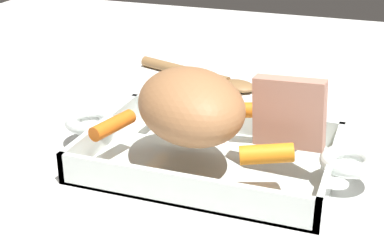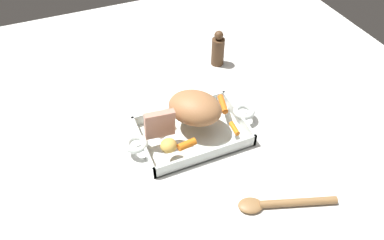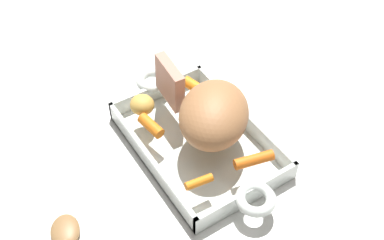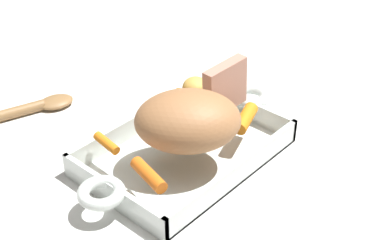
{
  "view_description": "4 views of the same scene",
  "coord_description": "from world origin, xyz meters",
  "px_view_note": "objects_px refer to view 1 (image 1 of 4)",
  "views": [
    {
      "loc": [
        -0.2,
        0.61,
        0.34
      ],
      "look_at": [
        0.01,
        0.03,
        0.07
      ],
      "focal_mm": 53.27,
      "sensor_mm": 36.0,
      "label": 1
    },
    {
      "loc": [
        -0.27,
        -0.65,
        0.79
      ],
      "look_at": [
        -0.01,
        -0.01,
        0.08
      ],
      "focal_mm": 33.14,
      "sensor_mm": 36.0,
      "label": 2
    },
    {
      "loc": [
        0.47,
        -0.32,
        0.67
      ],
      "look_at": [
        -0.01,
        -0.01,
        0.07
      ],
      "focal_mm": 43.65,
      "sensor_mm": 36.0,
      "label": 3
    },
    {
      "loc": [
        0.53,
        0.48,
        0.55
      ],
      "look_at": [
        0.0,
        0.02,
        0.08
      ],
      "focal_mm": 52.66,
      "sensor_mm": 36.0,
      "label": 4
    }
  ],
  "objects_px": {
    "serving_spoon": "(204,77)",
    "baby_carrot_center_right": "(113,125)",
    "baby_carrot_northeast": "(259,110)",
    "baby_carrot_southwest": "(155,100)",
    "roasting_dish": "(209,156)",
    "pork_roast": "(191,106)",
    "roast_slice_thin": "(289,112)",
    "baby_carrot_short": "(266,154)",
    "potato_halved": "(295,112)"
  },
  "relations": [
    {
      "from": "roasting_dish",
      "to": "baby_carrot_northeast",
      "type": "distance_m",
      "value": 0.09
    },
    {
      "from": "potato_halved",
      "to": "serving_spoon",
      "type": "height_order",
      "value": "potato_halved"
    },
    {
      "from": "baby_carrot_center_right",
      "to": "baby_carrot_southwest",
      "type": "height_order",
      "value": "baby_carrot_center_right"
    },
    {
      "from": "roast_slice_thin",
      "to": "baby_carrot_southwest",
      "type": "relative_size",
      "value": 1.73
    },
    {
      "from": "roasting_dish",
      "to": "potato_halved",
      "type": "xyz_separation_m",
      "value": [
        -0.09,
        -0.06,
        0.05
      ]
    },
    {
      "from": "roast_slice_thin",
      "to": "baby_carrot_southwest",
      "type": "xyz_separation_m",
      "value": [
        0.2,
        -0.06,
        -0.03
      ]
    },
    {
      "from": "roasting_dish",
      "to": "baby_carrot_short",
      "type": "relative_size",
      "value": 6.79
    },
    {
      "from": "baby_carrot_northeast",
      "to": "serving_spoon",
      "type": "distance_m",
      "value": 0.28
    },
    {
      "from": "baby_carrot_short",
      "to": "serving_spoon",
      "type": "xyz_separation_m",
      "value": [
        0.19,
        -0.36,
        -0.05
      ]
    },
    {
      "from": "pork_roast",
      "to": "serving_spoon",
      "type": "relative_size",
      "value": 0.64
    },
    {
      "from": "roasting_dish",
      "to": "baby_carrot_southwest",
      "type": "relative_size",
      "value": 8.46
    },
    {
      "from": "baby_carrot_northeast",
      "to": "roasting_dish",
      "type": "bearing_deg",
      "value": 57.14
    },
    {
      "from": "potato_halved",
      "to": "serving_spoon",
      "type": "xyz_separation_m",
      "value": [
        0.2,
        -0.24,
        -0.05
      ]
    },
    {
      "from": "roasting_dish",
      "to": "baby_carrot_center_right",
      "type": "distance_m",
      "value": 0.13
    },
    {
      "from": "roasting_dish",
      "to": "pork_roast",
      "type": "distance_m",
      "value": 0.08
    },
    {
      "from": "baby_carrot_northeast",
      "to": "potato_halved",
      "type": "xyz_separation_m",
      "value": [
        -0.05,
        0.01,
        0.01
      ]
    },
    {
      "from": "roast_slice_thin",
      "to": "pork_roast",
      "type": "bearing_deg",
      "value": 11.22
    },
    {
      "from": "potato_halved",
      "to": "roasting_dish",
      "type": "bearing_deg",
      "value": 33.17
    },
    {
      "from": "baby_carrot_southwest",
      "to": "serving_spoon",
      "type": "distance_m",
      "value": 0.24
    },
    {
      "from": "roasting_dish",
      "to": "baby_carrot_southwest",
      "type": "distance_m",
      "value": 0.13
    },
    {
      "from": "pork_roast",
      "to": "serving_spoon",
      "type": "bearing_deg",
      "value": -73.99
    },
    {
      "from": "baby_carrot_southwest",
      "to": "baby_carrot_center_right",
      "type": "bearing_deg",
      "value": 82.7
    },
    {
      "from": "roast_slice_thin",
      "to": "serving_spoon",
      "type": "distance_m",
      "value": 0.37
    },
    {
      "from": "serving_spoon",
      "to": "baby_carrot_center_right",
      "type": "bearing_deg",
      "value": -72.33
    },
    {
      "from": "roasting_dish",
      "to": "roast_slice_thin",
      "type": "distance_m",
      "value": 0.12
    },
    {
      "from": "potato_halved",
      "to": "baby_carrot_southwest",
      "type": "bearing_deg",
      "value": -0.85
    },
    {
      "from": "roast_slice_thin",
      "to": "baby_carrot_northeast",
      "type": "bearing_deg",
      "value": -53.72
    },
    {
      "from": "baby_carrot_center_right",
      "to": "serving_spoon",
      "type": "bearing_deg",
      "value": -90.87
    },
    {
      "from": "roasting_dish",
      "to": "roast_slice_thin",
      "type": "height_order",
      "value": "roast_slice_thin"
    },
    {
      "from": "baby_carrot_southwest",
      "to": "potato_halved",
      "type": "xyz_separation_m",
      "value": [
        -0.2,
        0.0,
        0.01
      ]
    },
    {
      "from": "baby_carrot_southwest",
      "to": "potato_halved",
      "type": "bearing_deg",
      "value": 179.15
    },
    {
      "from": "roast_slice_thin",
      "to": "potato_halved",
      "type": "bearing_deg",
      "value": -87.73
    },
    {
      "from": "baby_carrot_northeast",
      "to": "baby_carrot_center_right",
      "type": "bearing_deg",
      "value": 33.88
    },
    {
      "from": "baby_carrot_short",
      "to": "baby_carrot_center_right",
      "type": "bearing_deg",
      "value": -4.56
    },
    {
      "from": "roasting_dish",
      "to": "serving_spoon",
      "type": "xyz_separation_m",
      "value": [
        0.11,
        -0.3,
        -0.01
      ]
    },
    {
      "from": "baby_carrot_center_right",
      "to": "serving_spoon",
      "type": "distance_m",
      "value": 0.34
    },
    {
      "from": "pork_roast",
      "to": "potato_halved",
      "type": "distance_m",
      "value": 0.14
    },
    {
      "from": "roasting_dish",
      "to": "baby_carrot_southwest",
      "type": "bearing_deg",
      "value": -32.45
    },
    {
      "from": "pork_roast",
      "to": "baby_carrot_northeast",
      "type": "bearing_deg",
      "value": -124.18
    },
    {
      "from": "baby_carrot_center_right",
      "to": "baby_carrot_southwest",
      "type": "xyz_separation_m",
      "value": [
        -0.01,
        -0.1,
        -0.0
      ]
    },
    {
      "from": "roasting_dish",
      "to": "baby_carrot_center_right",
      "type": "bearing_deg",
      "value": 17.85
    },
    {
      "from": "pork_roast",
      "to": "baby_carrot_northeast",
      "type": "xyz_separation_m",
      "value": [
        -0.06,
        -0.09,
        -0.03
      ]
    },
    {
      "from": "baby_carrot_center_right",
      "to": "baby_carrot_southwest",
      "type": "relative_size",
      "value": 1.44
    },
    {
      "from": "potato_halved",
      "to": "serving_spoon",
      "type": "relative_size",
      "value": 0.19
    },
    {
      "from": "baby_carrot_northeast",
      "to": "baby_carrot_southwest",
      "type": "xyz_separation_m",
      "value": [
        0.15,
        0.01,
        -0.0
      ]
    },
    {
      "from": "roasting_dish",
      "to": "serving_spoon",
      "type": "height_order",
      "value": "roasting_dish"
    },
    {
      "from": "roasting_dish",
      "to": "potato_halved",
      "type": "bearing_deg",
      "value": -146.83
    },
    {
      "from": "pork_roast",
      "to": "baby_carrot_center_right",
      "type": "bearing_deg",
      "value": 9.01
    },
    {
      "from": "pork_roast",
      "to": "baby_carrot_center_right",
      "type": "relative_size",
      "value": 2.27
    },
    {
      "from": "pork_roast",
      "to": "roasting_dish",
      "type": "bearing_deg",
      "value": -128.27
    }
  ]
}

